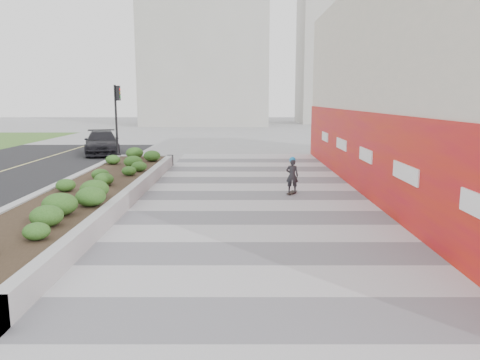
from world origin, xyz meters
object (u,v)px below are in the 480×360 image
object	(u,v)px
traffic_signal_near	(117,112)
skateboarder	(292,175)
car_dark	(102,143)
planter	(91,191)

from	to	relation	value
traffic_signal_near	skateboarder	world-z (taller)	traffic_signal_near
traffic_signal_near	car_dark	bearing A→B (deg)	119.34
planter	traffic_signal_near	size ratio (longest dim) A/B	4.29
skateboarder	car_dark	size ratio (longest dim) A/B	0.27
planter	traffic_signal_near	xyz separation A→B (m)	(-1.73, 10.50, 2.34)
planter	traffic_signal_near	world-z (taller)	traffic_signal_near
planter	car_dark	distance (m)	14.46
planter	skateboarder	size ratio (longest dim) A/B	13.03
planter	skateboarder	world-z (taller)	skateboarder
skateboarder	planter	bearing A→B (deg)	-144.13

